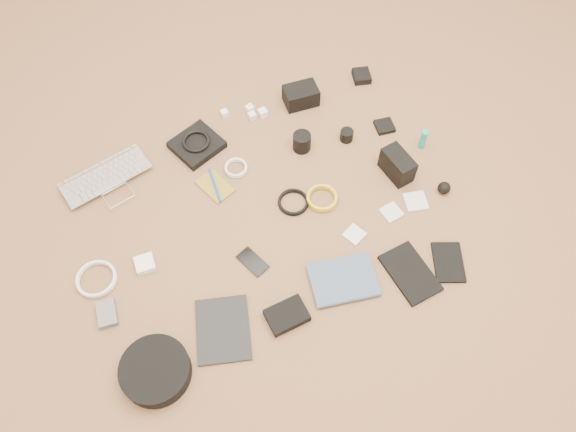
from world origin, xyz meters
name	(u,v)px	position (x,y,z in m)	size (l,w,h in m)	color
laptop	(112,186)	(-0.50, 0.37, 0.01)	(0.34, 0.24, 0.03)	#B8B8BD
headphone_pouch	(197,145)	(-0.14, 0.42, 0.02)	(0.18, 0.17, 0.03)	black
headphones	(196,141)	(-0.14, 0.42, 0.04)	(0.11, 0.11, 0.01)	black
charger_a	(225,113)	(0.02, 0.53, 0.01)	(0.03, 0.03, 0.03)	white
charger_b	(250,109)	(0.13, 0.51, 0.01)	(0.03, 0.03, 0.03)	white
charger_c	(252,116)	(0.12, 0.47, 0.01)	(0.03, 0.03, 0.03)	white
charger_d	(263,113)	(0.16, 0.47, 0.02)	(0.03, 0.03, 0.03)	white
dslr_camera	(301,96)	(0.34, 0.47, 0.04)	(0.14, 0.10, 0.08)	black
lens_pouch	(362,76)	(0.64, 0.48, 0.01)	(0.07, 0.08, 0.03)	black
notebook_olive	(215,186)	(-0.14, 0.21, 0.00)	(0.09, 0.14, 0.01)	olive
pen_blue	(215,185)	(-0.14, 0.21, 0.01)	(0.01, 0.01, 0.16)	#1541B2
cable_white_a	(236,169)	(-0.04, 0.25, 0.01)	(0.09, 0.09, 0.01)	silver
lens_a	(302,142)	(0.24, 0.24, 0.04)	(0.07, 0.07, 0.08)	black
lens_b	(347,135)	(0.42, 0.21, 0.02)	(0.05, 0.05, 0.05)	black
card_reader	(384,126)	(0.59, 0.20, 0.01)	(0.07, 0.07, 0.02)	black
power_brick	(145,264)	(-0.49, 0.00, 0.01)	(0.07, 0.07, 0.03)	white
cable_white_b	(97,280)	(-0.66, 0.01, 0.01)	(0.14, 0.14, 0.01)	silver
cable_black	(293,203)	(0.10, 0.02, 0.01)	(0.12, 0.12, 0.01)	black
cable_yellow	(322,199)	(0.20, -0.01, 0.01)	(0.12, 0.12, 0.01)	gold
flash	(397,165)	(0.52, -0.02, 0.05)	(0.07, 0.14, 0.10)	black
lens_cleaner	(423,139)	(0.68, 0.05, 0.05)	(0.03, 0.03, 0.09)	teal
battery_charger	(107,314)	(-0.66, -0.13, 0.01)	(0.06, 0.09, 0.03)	#595A5E
tablet	(223,329)	(-0.32, -0.34, 0.01)	(0.18, 0.23, 0.01)	black
phone	(253,262)	(-0.14, -0.15, 0.00)	(0.06, 0.11, 0.01)	black
filter_case_left	(354,235)	(0.24, -0.20, 0.00)	(0.07, 0.07, 0.01)	silver
filter_case_mid	(391,212)	(0.41, -0.17, 0.00)	(0.07, 0.07, 0.01)	silver
filter_case_right	(416,201)	(0.52, -0.17, 0.01)	(0.08, 0.08, 0.01)	silver
air_blower	(444,188)	(0.64, -0.17, 0.02)	(0.05, 0.05, 0.05)	black
headphone_case	(155,371)	(-0.57, -0.38, 0.03)	(0.22, 0.22, 0.06)	black
drive_case	(287,315)	(-0.11, -0.38, 0.02)	(0.13, 0.10, 0.03)	black
paperback	(350,302)	(0.10, -0.43, 0.01)	(0.17, 0.23, 0.02)	#3C4C65
notebook_black_a	(410,273)	(0.35, -0.42, 0.01)	(0.13, 0.21, 0.02)	black
notebook_black_b	(448,262)	(0.49, -0.44, 0.01)	(0.10, 0.16, 0.01)	black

